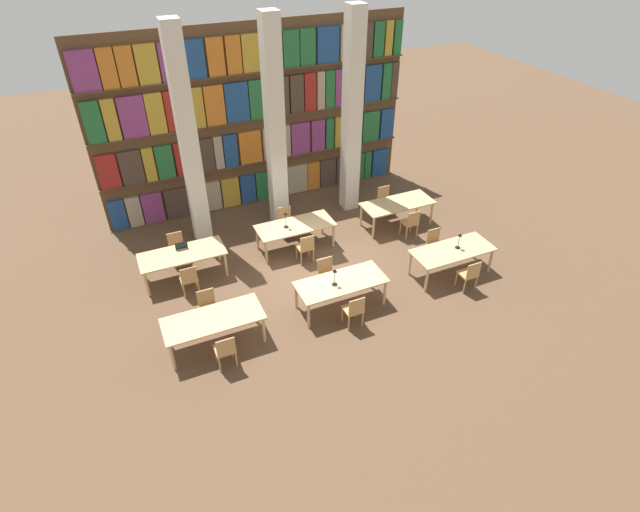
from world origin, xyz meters
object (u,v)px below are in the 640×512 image
chair_2 (354,310)px  reading_table_5 (397,205)px  chair_0 (225,350)px  desk_lamp_2 (286,217)px  desk_lamp_1 (459,238)px  chair_6 (189,279)px  pillar_right (352,116)px  reading_table_0 (213,321)px  laptop (181,246)px  pillar_left (189,143)px  chair_1 (208,306)px  pillar_center (275,129)px  chair_10 (411,222)px  chair_5 (435,244)px  chair_4 (469,274)px  chair_9 (286,221)px  desk_lamp_0 (335,274)px  reading_table_2 (452,252)px  reading_table_3 (182,256)px  chair_11 (385,199)px  chair_3 (327,273)px  reading_table_4 (295,227)px  reading_table_1 (341,284)px  chair_7 (177,247)px  chair_8 (306,247)px

chair_2 → reading_table_5: chair_2 is taller
chair_0 → desk_lamp_2: bearing=52.4°
desk_lamp_1 → chair_6: bearing=163.8°
pillar_right → reading_table_0: pillar_right is taller
laptop → pillar_left: bearing=-121.5°
reading_table_5 → chair_1: bearing=-162.6°
pillar_left → laptop: 2.70m
reading_table_0 → chair_0: bearing=-86.8°
pillar_center → reading_table_5: pillar_center is taller
chair_10 → chair_1: bearing=-169.1°
desk_lamp_1 → pillar_center: bearing=128.4°
chair_5 → chair_6: bearing=-10.5°
chair_4 → reading_table_5: bearing=90.6°
pillar_right → reading_table_0: (-5.50, -4.31, -2.32)m
pillar_left → chair_0: size_ratio=6.77×
pillar_left → reading_table_5: pillar_left is taller
reading_table_0 → chair_9: size_ratio=2.46×
desk_lamp_0 → chair_6: bearing=146.8°
chair_2 → desk_lamp_1: 3.56m
chair_0 → chair_1: 1.50m
chair_2 → reading_table_5: (3.23, 3.45, 0.20)m
reading_table_0 → chair_2: bearing=-13.5°
reading_table_2 → chair_4: chair_4 is taller
chair_5 → reading_table_3: chair_5 is taller
chair_9 → reading_table_5: chair_9 is taller
reading_table_3 → chair_10: chair_10 is taller
chair_0 → chair_2: size_ratio=1.00×
pillar_center → chair_0: pillar_center is taller
chair_9 → desk_lamp_2: size_ratio=1.84×
chair_11 → chair_3: bearing=39.7°
desk_lamp_0 → desk_lamp_1: size_ratio=1.02×
chair_3 → desk_lamp_2: (-0.31, 2.04, 0.60)m
chair_9 → chair_10: bearing=154.2°
reading_table_4 → chair_9: bearing=89.9°
pillar_right → reading_table_2: size_ratio=2.75×
desk_lamp_0 → reading_table_1: bearing=13.1°
pillar_center → desk_lamp_0: pillar_center is taller
reading_table_1 → desk_lamp_1: desk_lamp_1 is taller
reading_table_0 → chair_7: (-0.14, 3.47, -0.20)m
reading_table_1 → reading_table_2: bearing=0.1°
chair_2 → chair_11: (3.25, 4.20, 0.00)m
reading_table_0 → desk_lamp_0: (2.92, -0.03, 0.38)m
chair_6 → chair_7: 1.50m
reading_table_3 → chair_7: chair_7 is taller
pillar_center → reading_table_4: pillar_center is taller
chair_0 → reading_table_3: size_ratio=0.41×
chair_8 → chair_7: bearing=156.1°
chair_4 → desk_lamp_2: (-3.57, 3.53, 0.60)m
pillar_right → chair_3: 4.98m
chair_7 → chair_9: (3.19, 0.09, 0.00)m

